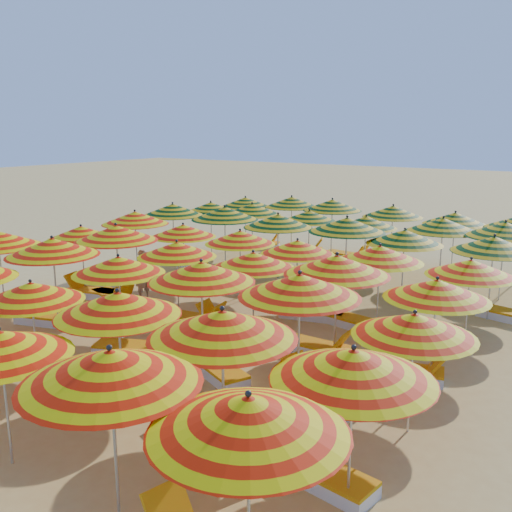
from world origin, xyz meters
name	(u,v)px	position (x,y,z in m)	size (l,w,h in m)	color
ground	(246,317)	(0.00, 0.00, 0.00)	(120.00, 120.00, 0.00)	#D9B460
umbrella_3	(0,344)	(1.00, -7.66, 1.94)	(2.46, 2.46, 2.20)	silver
umbrella_4	(110,367)	(3.32, -7.63, 2.14)	(3.03, 3.03, 2.43)	silver
umbrella_5	(248,415)	(5.34, -7.55, 2.06)	(2.86, 2.86, 2.35)	silver
umbrella_8	(31,292)	(-1.13, -5.66, 1.89)	(2.05, 2.05, 2.15)	silver
umbrella_9	(118,304)	(1.23, -5.59, 2.05)	(2.89, 2.89, 2.33)	silver
umbrella_10	(222,324)	(3.52, -5.62, 2.14)	(2.74, 2.74, 2.43)	silver
umbrella_11	(353,365)	(5.68, -5.69, 2.04)	(2.70, 2.70, 2.32)	silver
umbrella_13	(52,247)	(-3.41, -3.45, 2.14)	(2.87, 2.87, 2.43)	silver
umbrella_14	(118,265)	(-1.16, -3.37, 1.97)	(2.18, 2.18, 2.23)	silver
umbrella_15	(201,272)	(1.14, -3.21, 2.10)	(2.91, 2.91, 2.38)	silver
umbrella_16	(300,286)	(3.44, -3.15, 2.16)	(2.45, 2.45, 2.45)	silver
umbrella_17	(414,325)	(5.70, -3.36, 1.90)	(2.07, 2.07, 2.16)	silver
umbrella_18	(81,233)	(-5.37, -0.98, 1.92)	(2.60, 2.60, 2.18)	silver
umbrella_19	(116,233)	(-3.48, -1.31, 2.15)	(2.96, 2.96, 2.44)	silver
umbrella_20	(177,249)	(-1.32, -1.22, 1.93)	(2.57, 2.57, 2.19)	silver
umbrella_21	(253,260)	(0.91, -0.96, 1.89)	(2.37, 2.37, 2.15)	silver
umbrella_22	(337,265)	(3.28, -1.26, 2.14)	(3.00, 3.00, 2.44)	silver
umbrella_23	(437,289)	(5.41, -1.19, 1.93)	(2.72, 2.72, 2.20)	silver
umbrella_24	(135,218)	(-5.39, 1.27, 2.08)	(2.50, 2.50, 2.36)	silver
umbrella_25	(183,231)	(-3.11, 1.08, 1.90)	(2.06, 2.06, 2.16)	silver
umbrella_26	(240,237)	(-0.96, 1.10, 1.92)	(2.17, 2.17, 2.18)	silver
umbrella_27	(297,247)	(1.01, 1.00, 1.88)	(2.50, 2.50, 2.13)	silver
umbrella_28	(380,254)	(3.37, 0.94, 2.00)	(2.77, 2.77, 2.27)	silver
umbrella_29	(471,268)	(5.48, 1.15, 1.89)	(2.33, 2.33, 2.15)	silver
umbrella_30	(173,210)	(-5.57, 3.33, 2.10)	(2.82, 2.82, 2.38)	silver
umbrella_31	(225,213)	(-3.22, 3.37, 2.15)	(2.66, 2.66, 2.45)	silver
umbrella_32	(278,221)	(-1.06, 3.34, 2.09)	(2.41, 2.41, 2.37)	silver
umbrella_33	(347,225)	(1.29, 3.47, 2.17)	(3.08, 3.08, 2.46)	silver
umbrella_34	(405,237)	(3.13, 3.35, 2.01)	(2.34, 2.34, 2.28)	silver
umbrella_35	(494,244)	(5.49, 3.46, 2.05)	(2.57, 2.57, 2.33)	silver
umbrella_36	(211,207)	(-5.56, 5.54, 1.94)	(2.44, 2.44, 2.20)	silver
umbrella_37	(252,209)	(-3.54, 5.49, 2.02)	(2.53, 2.53, 2.30)	silver
umbrella_38	(309,216)	(-1.25, 5.76, 1.92)	(2.45, 2.45, 2.18)	silver
umbrella_39	(366,222)	(1.01, 5.58, 1.94)	(2.63, 2.63, 2.20)	silver
umbrella_40	(443,225)	(3.52, 5.67, 2.07)	(2.67, 2.67, 2.35)	silver
umbrella_41	(505,229)	(5.36, 5.52, 2.13)	(2.85, 2.85, 2.42)	silver
umbrella_42	(245,202)	(-5.33, 7.59, 1.94)	(2.50, 2.50, 2.21)	silver
umbrella_43	(292,202)	(-3.23, 7.88, 2.06)	(2.68, 2.68, 2.34)	silver
umbrella_44	(332,205)	(-1.27, 7.62, 2.11)	(2.34, 2.34, 2.40)	silver
umbrella_45	(393,211)	(1.13, 7.71, 2.05)	(2.68, 2.68, 2.32)	silver
umbrella_46	(455,218)	(3.38, 7.57, 2.01)	(2.35, 2.35, 2.28)	silver
lounger_2	(202,433)	(3.01, -5.56, 0.15)	(1.82, 1.21, 0.69)	white
lounger_3	(317,472)	(5.09, -5.46, 0.15)	(1.80, 0.82, 0.69)	white
lounger_4	(46,318)	(-4.01, -3.37, 0.15)	(1.83, 1.07, 0.69)	white
lounger_5	(134,348)	(-0.57, -3.58, 0.15)	(1.82, 1.22, 0.69)	white
lounger_6	(216,368)	(1.64, -3.40, 0.15)	(1.82, 1.23, 0.69)	white
lounger_7	(321,392)	(3.95, -3.15, 0.15)	(1.82, 1.01, 0.69)	white
lounger_8	(93,292)	(-4.87, -1.09, 0.15)	(1.82, 0.96, 0.69)	white
lounger_9	(113,297)	(-3.98, -1.11, 0.15)	(1.83, 1.05, 0.69)	white
lounger_10	(194,320)	(-0.72, -1.31, 0.15)	(1.80, 0.84, 0.69)	white
lounger_11	(229,326)	(0.31, -1.16, 0.15)	(1.77, 0.72, 0.69)	white
lounger_12	(315,347)	(2.78, -1.21, 0.15)	(1.74, 0.60, 0.69)	white
lounger_13	(403,372)	(4.90, -1.40, 0.15)	(1.82, 1.02, 0.69)	white
lounger_14	(314,313)	(1.61, 0.90, 0.15)	(1.82, 0.99, 0.69)	white
lounger_15	(354,321)	(2.77, 0.89, 0.15)	(1.81, 0.88, 0.69)	white
lounger_16	(189,262)	(-5.06, 3.54, 0.15)	(1.83, 1.09, 0.69)	white
lounger_18	(260,244)	(-4.73, 7.83, 0.15)	(1.83, 1.09, 0.69)	white
lounger_19	(302,250)	(-2.63, 7.75, 0.15)	(1.82, 1.25, 0.69)	white
lounger_20	(347,256)	(-0.67, 7.85, 0.15)	(1.78, 0.74, 0.69)	white
beachgoer_b	(334,294)	(2.02, 1.25, 0.68)	(0.66, 0.52, 1.37)	tan
beachgoer_a	(142,275)	(-3.43, -0.44, 0.77)	(0.56, 0.37, 1.54)	tan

